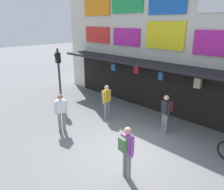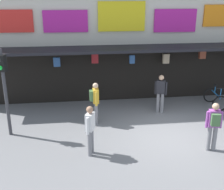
% 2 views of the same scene
% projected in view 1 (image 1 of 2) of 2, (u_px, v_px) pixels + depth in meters
% --- Properties ---
extents(ground_plane, '(80.00, 80.00, 0.00)m').
position_uv_depth(ground_plane, '(126.00, 149.00, 8.22)').
color(ground_plane, slate).
extents(shopfront, '(18.00, 2.60, 8.00)m').
position_uv_depth(shopfront, '(196.00, 35.00, 10.00)').
color(shopfront, beige).
rests_on(shopfront, ground).
extents(traffic_light_near, '(0.33, 0.35, 3.20)m').
position_uv_depth(traffic_light_near, '(59.00, 68.00, 12.05)').
color(traffic_light_near, '#38383D').
rests_on(traffic_light_near, ground).
extents(pedestrian_in_white, '(0.50, 0.44, 1.68)m').
position_uv_depth(pedestrian_in_white, '(166.00, 111.00, 9.22)').
color(pedestrian_in_white, gray).
rests_on(pedestrian_in_white, ground).
extents(pedestrian_in_red, '(0.34, 0.49, 1.68)m').
position_uv_depth(pedestrian_in_red, '(61.00, 111.00, 9.33)').
color(pedestrian_in_red, gray).
rests_on(pedestrian_in_red, ground).
extents(pedestrian_in_purple, '(0.52, 0.40, 1.68)m').
position_uv_depth(pedestrian_in_purple, '(127.00, 149.00, 6.45)').
color(pedestrian_in_purple, gray).
rests_on(pedestrian_in_purple, ground).
extents(pedestrian_in_yellow, '(0.36, 0.53, 1.68)m').
position_uv_depth(pedestrian_in_yellow, '(106.00, 99.00, 10.65)').
color(pedestrian_in_yellow, gray).
rests_on(pedestrian_in_yellow, ground).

